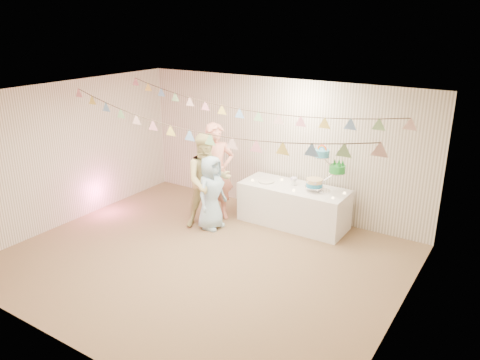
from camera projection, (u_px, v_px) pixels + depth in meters
The scene contains 24 objects.
floor at pixel (202, 260), 7.45m from camera, with size 6.00×6.00×0.00m, color brown.
ceiling at pixel (197, 96), 6.59m from camera, with size 6.00×6.00×0.00m, color white.
back_wall at pixel (279, 146), 9.00m from camera, with size 6.00×6.00×0.00m, color silver.
front_wall at pixel (59, 249), 5.04m from camera, with size 6.00×6.00×0.00m, color silver.
left_wall at pixel (70, 153), 8.55m from camera, with size 5.00×5.00×0.00m, color silver.
right_wall at pixel (403, 230), 5.49m from camera, with size 5.00×5.00×0.00m, color silver.
table at pixel (294, 205), 8.62m from camera, with size 1.98×0.79×0.74m, color white.
cake_stand at pixel (325, 170), 8.12m from camera, with size 0.71×0.41×0.79m, color silver, non-canonical shape.
cake_bottom at pixel (315, 186), 8.25m from camera, with size 0.31×0.31×0.15m, color teal, non-canonical shape.
cake_middle at pixel (337, 172), 8.11m from camera, with size 0.27×0.27×0.22m, color #1D882D, non-canonical shape.
cake_top_tier at pixel (322, 157), 8.05m from camera, with size 0.25×0.25×0.19m, color #3E9EC3, non-canonical shape.
platter at pixel (266, 181), 8.73m from camera, with size 0.30×0.30×0.02m, color white.
posy at pixel (294, 181), 8.52m from camera, with size 0.15×0.15×0.17m, color white, non-canonical shape.
person_adult_a at pixel (216, 172), 8.71m from camera, with size 0.68×0.44×1.85m, color #E68F78.
person_adult_b at pixel (208, 181), 8.40m from camera, with size 0.85×0.66×1.74m, color tan.
person_child at pixel (211, 192), 8.37m from camera, with size 0.67×0.43×1.37m, color #A2CCE6.
bunting_back at pixel (240, 103), 7.54m from camera, with size 5.60×1.10×0.40m, color pink, non-canonical shape.
bunting_front at pixel (189, 118), 6.52m from camera, with size 5.60×0.90×0.36m, color #72A5E5, non-canonical shape.
tealight_0 at pixel (252, 180), 8.78m from camera, with size 0.04×0.04×0.03m, color #FFD88C.
tealight_1 at pixel (282, 180), 8.81m from camera, with size 0.04×0.04×0.03m, color #FFD88C.
tealight_2 at pixel (294, 190), 8.26m from camera, with size 0.04×0.04×0.03m, color #FFD88C.
tealight_3 at pixel (317, 186), 8.49m from camera, with size 0.04×0.04×0.03m, color #FFD88C.
tealight_4 at pixel (333, 198), 7.93m from camera, with size 0.04×0.04×0.03m, color #FFD88C.
tealight_5 at pixel (345, 193), 8.15m from camera, with size 0.04×0.04×0.03m, color #FFD88C.
Camera 1 is at (4.09, -5.23, 3.67)m, focal length 35.00 mm.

